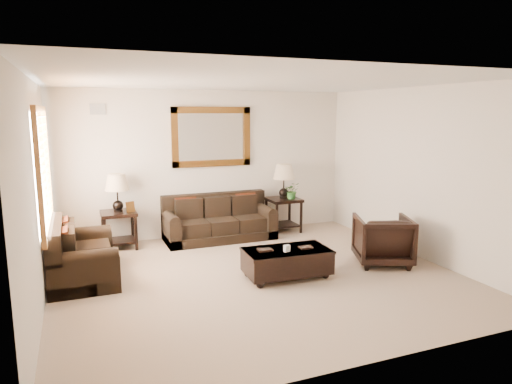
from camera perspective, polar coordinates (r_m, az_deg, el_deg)
name	(u,v)px	position (r m, az deg, el deg)	size (l,w,h in m)	color
room	(258,182)	(6.24, 0.21, 1.20)	(5.51, 5.01, 2.71)	gray
window	(44,169)	(6.67, -25.00, 2.58)	(0.07, 1.96, 1.66)	white
mirror	(212,137)	(8.54, -5.56, 6.87)	(1.50, 0.06, 1.10)	#522810
air_vent	(98,109)	(8.21, -19.18, 9.75)	(0.25, 0.02, 0.18)	#999999
sofa	(219,223)	(8.42, -4.70, -3.88)	(1.98, 0.85, 0.81)	black
loveseat	(79,258)	(6.84, -21.29, -7.70)	(0.88, 1.48, 0.83)	black
end_table_left	(118,200)	(8.05, -16.89, -0.97)	(0.58, 0.58, 1.28)	black
end_table_right	(284,188)	(8.83, 3.49, 0.53)	(0.60, 0.60, 1.32)	black
coffee_table	(287,260)	(6.48, 3.87, -8.46)	(1.23, 0.71, 0.51)	black
armchair	(383,238)	(7.26, 15.56, -5.51)	(0.80, 0.75, 0.82)	black
potted_plant	(292,192)	(8.80, 4.55, -0.05)	(0.29, 0.32, 0.25)	#26501B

